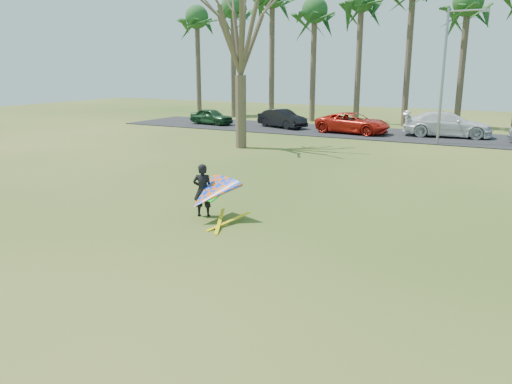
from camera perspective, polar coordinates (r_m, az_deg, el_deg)
The scene contains 14 objects.
ground at distance 13.18m, azimuth -4.15°, elevation -6.51°, with size 100.00×100.00×0.00m, color #1C4910.
parking_strip at distance 36.30m, azimuth 17.58°, elevation 6.13°, with size 46.00×7.00×0.06m, color black.
palm_0 at distance 50.55m, azimuth -6.76°, elevation 19.11°, with size 4.84×4.84×10.84m.
palm_1 at distance 48.47m, azimuth -2.65°, elevation 20.22°, with size 4.84×4.84×11.54m.
palm_3 at distance 44.85m, azimuth 6.72°, elevation 19.77°, with size 4.84×4.84×10.84m.
palm_4 at distance 43.60m, azimuth 11.97°, elevation 20.64°, with size 4.84×4.84×11.54m.
palm_6 at distance 41.90m, azimuth 23.08°, elevation 19.22°, with size 4.84×4.84×10.84m.
bare_tree_left at distance 29.41m, azimuth -1.81°, elevation 18.52°, with size 6.60×6.60×9.70m.
streetlight at distance 32.70m, azimuth 20.92°, elevation 12.88°, with size 2.28×0.18×8.00m.
car_0 at distance 41.63m, azimuth -5.11°, elevation 8.59°, with size 1.51×3.76×1.28m, color #17391D.
car_1 at distance 39.25m, azimuth 3.00°, elevation 8.38°, with size 1.48×4.24×1.40m, color black.
car_2 at distance 36.45m, azimuth 11.01°, elevation 7.75°, with size 2.41×5.23×1.45m, color #B81A0E.
car_3 at distance 36.35m, azimuth 21.01°, elevation 7.24°, with size 2.33×5.73×1.66m, color silver.
kite_flyer at distance 15.45m, azimuth -5.34°, elevation -0.15°, with size 2.13×2.39×2.02m.
Camera 1 is at (6.67, -10.39, 4.62)m, focal length 35.00 mm.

